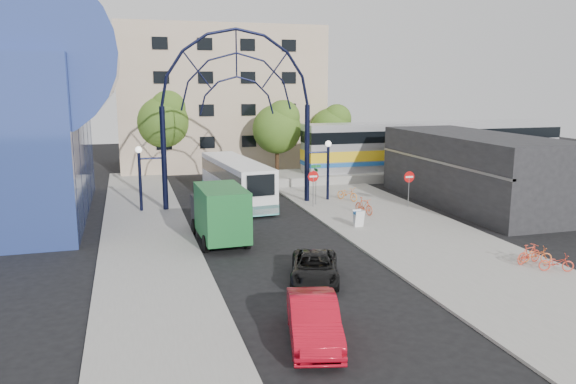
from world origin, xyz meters
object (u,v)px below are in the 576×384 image
object	(u,v)px
do_not_enter_sign	(409,180)
black_suv	(315,268)
tree_north_c	(332,127)
city_bus	(236,180)
red_sedan	(314,320)
train_car	(435,145)
gateway_arch	(237,82)
stop_sign	(313,180)
sandwich_board	(359,216)
bike_near_b	(364,206)
bike_far_b	(529,254)
bike_far_c	(535,255)
bike_far_a	(556,263)
street_name_sign	(316,176)
tree_north_b	(164,118)
green_truck	(219,213)
tree_north_a	(278,126)
bike_near_a	(347,194)

from	to	relation	value
do_not_enter_sign	black_suv	world-z (taller)	do_not_enter_sign
tree_north_c	city_bus	bearing A→B (deg)	-133.75
city_bus	red_sedan	size ratio (longest dim) A/B	2.50
train_car	gateway_arch	bearing A→B (deg)	-158.20
do_not_enter_sign	tree_north_c	world-z (taller)	tree_north_c
stop_sign	black_suv	distance (m)	14.61
sandwich_board	bike_near_b	world-z (taller)	bike_near_b
bike_near_b	train_car	bearing A→B (deg)	31.10
do_not_enter_sign	bike_far_b	xyz separation A→B (m)	(-0.44, -12.64, -1.39)
train_car	bike_far_c	world-z (taller)	train_car
do_not_enter_sign	bike_far_a	distance (m)	14.00
bike_near_b	do_not_enter_sign	bearing A→B (deg)	1.32
street_name_sign	tree_north_b	world-z (taller)	tree_north_b
street_name_sign	tree_north_c	bearing A→B (deg)	65.69
tree_north_b	bike_far_b	bearing A→B (deg)	-66.09
train_car	bike_far_a	size ratio (longest dim) A/B	16.47
green_truck	bike_near_b	xyz separation A→B (m)	(9.96, 3.25, -0.90)
sandwich_board	stop_sign	bearing A→B (deg)	97.57
tree_north_b	bike_near_b	bearing A→B (deg)	-62.11
tree_north_a	bike_near_a	distance (m)	13.38
stop_sign	bike_near_b	bearing A→B (deg)	-51.57
black_suv	bike_far_c	xyz separation A→B (m)	(10.68, -0.87, -0.09)
sandwich_board	green_truck	world-z (taller)	green_truck
gateway_arch	do_not_enter_sign	world-z (taller)	gateway_arch
gateway_arch	bike_far_a	bearing A→B (deg)	-58.49
do_not_enter_sign	tree_north_a	bearing A→B (deg)	107.03
stop_sign	tree_north_a	world-z (taller)	tree_north_a
tree_north_c	bike_far_a	world-z (taller)	tree_north_c
bike_far_a	do_not_enter_sign	bearing A→B (deg)	22.81
bike_far_a	red_sedan	bearing A→B (deg)	127.69
tree_north_a	bike_far_c	bearing A→B (deg)	-80.54
bike_far_b	bike_far_c	size ratio (longest dim) A/B	1.02
black_suv	green_truck	bearing A→B (deg)	129.81
train_car	tree_north_c	xyz separation A→B (m)	(-7.88, 5.93, 1.37)
black_suv	bike_far_b	bearing A→B (deg)	13.71
bike_far_a	street_name_sign	bearing A→B (deg)	42.16
bike_near_a	stop_sign	bearing A→B (deg)	176.01
bike_far_c	red_sedan	bearing A→B (deg)	131.32
do_not_enter_sign	train_car	xyz separation A→B (m)	(9.00, 12.00, 0.93)
sandwich_board	tree_north_a	bearing A→B (deg)	88.50
do_not_enter_sign	train_car	size ratio (longest dim) A/B	0.10
tree_north_a	black_suv	world-z (taller)	tree_north_a
tree_north_b	bike_far_b	distance (m)	35.93
sandwich_board	bike_far_a	size ratio (longest dim) A/B	0.65
bike_near_a	bike_far_a	distance (m)	17.48
do_not_enter_sign	green_truck	distance (m)	14.40
stop_sign	black_suv	bearing A→B (deg)	-108.39
bike_far_c	tree_north_a	bearing A→B (deg)	30.66
street_name_sign	bike_near_b	size ratio (longest dim) A/B	1.58
bike_near_b	bike_far_a	bearing A→B (deg)	-88.32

